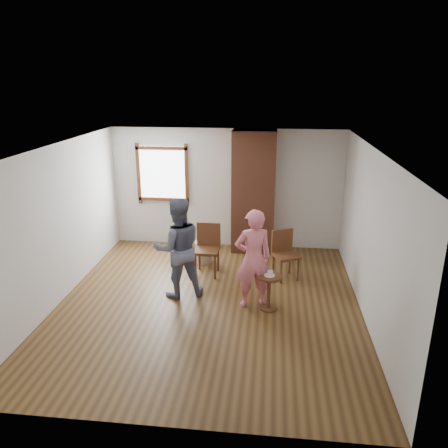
{
  "coord_description": "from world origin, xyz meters",
  "views": [
    {
      "loc": [
        0.98,
        -6.44,
        3.61
      ],
      "look_at": [
        0.17,
        0.8,
        1.15
      ],
      "focal_mm": 35.0,
      "sensor_mm": 36.0,
      "label": 1
    }
  ],
  "objects": [
    {
      "name": "ground",
      "position": [
        0.0,
        0.0,
        0.0
      ],
      "size": [
        5.5,
        5.5,
        0.0
      ],
      "primitive_type": "plane",
      "color": "brown",
      "rests_on": "ground"
    },
    {
      "name": "room_shell",
      "position": [
        -0.06,
        0.61,
        1.81
      ],
      "size": [
        5.04,
        5.52,
        2.62
      ],
      "color": "silver",
      "rests_on": "ground"
    },
    {
      "name": "brick_chimney",
      "position": [
        0.6,
        2.5,
        1.3
      ],
      "size": [
        0.9,
        0.5,
        2.6
      ],
      "primitive_type": "cube",
      "color": "brown",
      "rests_on": "ground"
    },
    {
      "name": "stoneware_crock",
      "position": [
        -0.37,
        1.72,
        0.22
      ],
      "size": [
        0.42,
        0.42,
        0.44
      ],
      "primitive_type": "cylinder",
      "rotation": [
        0.0,
        0.0,
        -0.27
      ],
      "color": "tan",
      "rests_on": "ground"
    },
    {
      "name": "dark_pot",
      "position": [
        -0.41,
        2.06,
        0.07
      ],
      "size": [
        0.14,
        0.14,
        0.14
      ],
      "primitive_type": "cylinder",
      "rotation": [
        0.0,
        0.0,
        0.04
      ],
      "color": "black",
      "rests_on": "ground"
    },
    {
      "name": "dining_chair_left",
      "position": [
        -0.2,
        1.23,
        0.55
      ],
      "size": [
        0.47,
        0.47,
        0.98
      ],
      "rotation": [
        0.0,
        0.0,
        -0.03
      ],
      "color": "#5B321B",
      "rests_on": "ground"
    },
    {
      "name": "dining_chair_right",
      "position": [
        1.26,
        1.21,
        0.51
      ],
      "size": [
        0.56,
        0.56,
        0.91
      ],
      "rotation": [
        0.0,
        0.0,
        0.43
      ],
      "color": "#5B321B",
      "rests_on": "ground"
    },
    {
      "name": "side_table",
      "position": [
        0.99,
        -0.06,
        0.4
      ],
      "size": [
        0.4,
        0.4,
        0.6
      ],
      "color": "#5B321B",
      "rests_on": "ground"
    },
    {
      "name": "cake_plate",
      "position": [
        0.99,
        -0.06,
        0.6
      ],
      "size": [
        0.18,
        0.18,
        0.01
      ],
      "primitive_type": "cylinder",
      "color": "white",
      "rests_on": "side_table"
    },
    {
      "name": "cake_slice",
      "position": [
        1.0,
        -0.06,
        0.64
      ],
      "size": [
        0.08,
        0.07,
        0.06
      ],
      "primitive_type": "cube",
      "color": "white",
      "rests_on": "cake_plate"
    },
    {
      "name": "man",
      "position": [
        -0.56,
        0.26,
        0.87
      ],
      "size": [
        1.04,
        0.94,
        1.75
      ],
      "primitive_type": "imported",
      "rotation": [
        0.0,
        0.0,
        3.53
      ],
      "color": "#151C39",
      "rests_on": "ground"
    },
    {
      "name": "person_pink",
      "position": [
        0.72,
        0.05,
        0.83
      ],
      "size": [
        0.7,
        0.56,
        1.66
      ],
      "primitive_type": "imported",
      "rotation": [
        0.0,
        0.0,
        3.43
      ],
      "color": "pink",
      "rests_on": "ground"
    }
  ]
}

